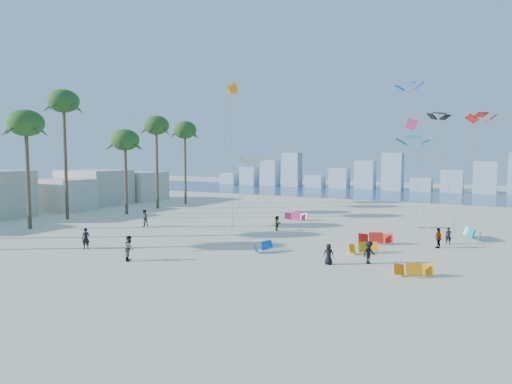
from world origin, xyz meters
The scene contains 10 objects.
ground centered at (0.00, 0.00, 0.00)m, with size 220.00×220.00×0.00m, color beige.
ocean centered at (0.00, 72.00, 0.01)m, with size 220.00×220.00×0.00m, color navy.
kitesurfer_near centered at (-7.38, 4.76, 0.91)m, with size 0.66×0.44×1.82m, color black.
kitesurfer_mid centered at (-1.06, 3.50, 0.96)m, with size 0.93×0.73×1.92m, color gray.
kitesurfers_far centered at (6.65, 16.39, 0.85)m, with size 31.75×12.91×1.88m.
grounded_kites centered at (12.92, 18.85, 0.46)m, with size 22.40×21.57×1.00m.
flying_kites centered at (11.17, 25.33, 12.47)m, with size 34.02×23.65×17.44m.
palm_row centered at (-21.81, 16.15, 11.60)m, with size 6.88×44.80×16.01m.
beachfront_buildings centered at (-33.69, 20.82, 2.67)m, with size 11.50×43.00×6.00m.
distant_skyline centered at (-1.19, 82.00, 3.09)m, with size 85.00×3.00×8.40m.
Camera 1 is at (23.79, -21.36, 8.10)m, focal length 31.65 mm.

